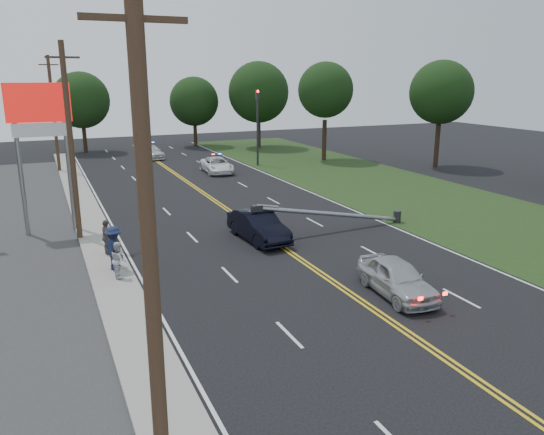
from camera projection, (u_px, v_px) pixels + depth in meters
name	position (u px, v px, depth m)	size (l,w,h in m)	color
ground	(352.00, 295.00, 20.88)	(120.00, 120.00, 0.00)	black
sidewalk	(100.00, 247.00, 26.42)	(1.80, 70.00, 0.12)	gray
grass_verge	(445.00, 206.00, 34.97)	(12.00, 80.00, 0.01)	black
centerline_yellow	(256.00, 229.00, 29.71)	(0.36, 80.00, 0.00)	gold
pylon_sign	(40.00, 122.00, 27.59)	(3.20, 0.35, 8.00)	gray
traffic_signal	(257.00, 121.00, 49.51)	(0.28, 0.41, 7.05)	#2D2D30
fallen_streetlight	(340.00, 214.00, 29.34)	(9.36, 0.44, 1.91)	#2D2D30
utility_pole_near	(151.00, 278.00, 8.90)	(1.60, 0.28, 10.00)	#382619
utility_pole_mid	(71.00, 143.00, 26.57)	(1.60, 0.28, 10.00)	#382619
utility_pole_far	(54.00, 114.00, 46.00)	(1.60, 0.28, 10.00)	#382619
tree_6	(81.00, 100.00, 57.64)	(6.10, 6.10, 8.74)	black
tree_7	(194.00, 102.00, 62.88)	(5.77, 5.77, 8.19)	black
tree_8	(259.00, 92.00, 61.47)	(7.01, 7.01, 9.91)	black
tree_9	(326.00, 90.00, 52.01)	(5.43, 5.43, 9.64)	black
tree_13	(441.00, 92.00, 47.90)	(5.70, 5.70, 9.70)	black
crashed_sedan	(258.00, 226.00, 27.60)	(1.63, 4.67, 1.54)	black
waiting_sedan	(397.00, 278.00, 20.71)	(1.69, 4.20, 1.43)	#AFB3B8
emergency_a	(217.00, 165.00, 46.75)	(2.19, 4.76, 1.32)	white
emergency_b	(151.00, 152.00, 54.70)	(1.85, 4.55, 1.32)	silver
bystander_a	(116.00, 248.00, 23.34)	(0.65, 0.43, 1.79)	#28272F
bystander_b	(119.00, 260.00, 22.20)	(0.75, 0.59, 1.55)	#BAB9BF
bystander_c	(114.00, 248.00, 22.94)	(1.28, 0.74, 1.98)	#1A2343
bystander_d	(106.00, 237.00, 25.00)	(0.99, 0.41, 1.69)	#63564F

